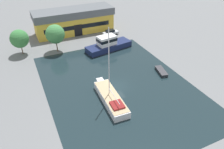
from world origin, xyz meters
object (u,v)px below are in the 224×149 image
object	(u,v)px
parked_car	(111,32)
motor_cruiser	(108,45)
warehouse_building	(74,20)
quay_tree_near_building	(55,34)
quay_tree_by_water	(19,39)
small_dinghy	(161,71)
sailboat_moored	(110,98)

from	to	relation	value
parked_car	motor_cruiser	xyz separation A→B (m)	(-4.70, -8.74, 0.58)
warehouse_building	quay_tree_near_building	world-z (taller)	quay_tree_near_building
motor_cruiser	quay_tree_near_building	bearing A→B (deg)	59.59
quay_tree_near_building	quay_tree_by_water	world-z (taller)	quay_tree_near_building
quay_tree_by_water	small_dinghy	xyz separation A→B (m)	(26.76, -22.29, -3.80)
warehouse_building	quay_tree_near_building	distance (m)	13.86
sailboat_moored	small_dinghy	world-z (taller)	sailboat_moored
sailboat_moored	small_dinghy	distance (m)	14.83
quay_tree_by_water	small_dinghy	world-z (taller)	quay_tree_by_water
quay_tree_near_building	motor_cruiser	world-z (taller)	quay_tree_near_building
quay_tree_near_building	small_dinghy	bearing A→B (deg)	-47.53
sailboat_moored	quay_tree_by_water	bearing A→B (deg)	117.97
quay_tree_by_water	sailboat_moored	size ratio (longest dim) A/B	0.46
warehouse_building	sailboat_moored	size ratio (longest dim) A/B	1.71
quay_tree_near_building	parked_car	size ratio (longest dim) A/B	1.46
quay_tree_by_water	parked_car	xyz separation A→B (m)	(25.44, 1.76, -3.31)
parked_car	quay_tree_near_building	bearing A→B (deg)	-81.95
quay_tree_near_building	quay_tree_by_water	size ratio (longest dim) A/B	1.12
warehouse_building	motor_cruiser	distance (m)	16.65
sailboat_moored	motor_cruiser	distance (m)	21.19
quay_tree_near_building	warehouse_building	bearing A→B (deg)	54.16
warehouse_building	quay_tree_near_building	xyz separation A→B (m)	(-8.09, -11.19, 1.16)
quay_tree_near_building	motor_cruiser	xyz separation A→B (m)	(12.35, -4.75, -3.33)
parked_car	small_dinghy	bearing A→B (deg)	-1.97
warehouse_building	sailboat_moored	distance (m)	35.79
quay_tree_near_building	sailboat_moored	distance (m)	24.94
parked_car	sailboat_moored	xyz separation A→B (m)	(-12.90, -28.26, -0.06)
quay_tree_near_building	parked_car	xyz separation A→B (m)	(17.05, 3.98, -3.91)
warehouse_building	motor_cruiser	xyz separation A→B (m)	(4.27, -15.94, -2.17)
parked_car	motor_cruiser	distance (m)	9.94
parked_car	small_dinghy	xyz separation A→B (m)	(1.32, -24.05, -0.49)
small_dinghy	quay_tree_near_building	bearing A→B (deg)	145.44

